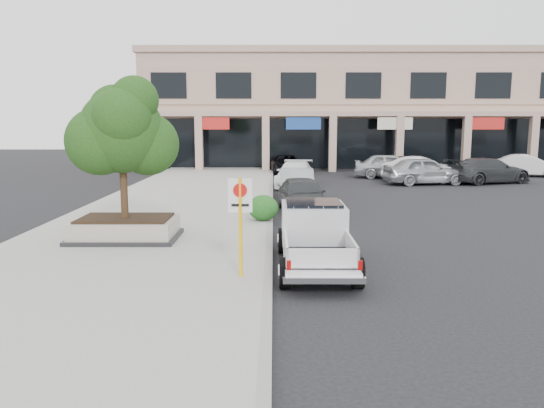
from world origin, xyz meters
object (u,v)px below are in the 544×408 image
at_px(lot_car_b, 421,169).
at_px(lot_car_e, 391,166).
at_px(planter, 126,228).
at_px(curb_car_a, 302,195).
at_px(curb_car_b, 297,184).
at_px(curb_car_c, 295,174).
at_px(curb_car_d, 287,164).
at_px(lot_car_d, 413,167).
at_px(lot_car_a, 425,171).
at_px(lot_car_c, 488,171).
at_px(planter_tree, 127,132).
at_px(no_parking_sign, 240,213).
at_px(lot_car_f, 527,165).
at_px(pickup_truck, 316,237).

xyz_separation_m(lot_car_b, lot_car_e, (-1.38, 2.21, 0.05)).
distance_m(planter, curb_car_a, 8.06).
relative_size(planter, curb_car_b, 0.71).
bearing_deg(curb_car_c, curb_car_d, 99.21).
relative_size(lot_car_d, lot_car_e, 1.06).
xyz_separation_m(curb_car_c, lot_car_a, (7.76, 1.07, 0.10)).
bearing_deg(lot_car_c, curb_car_d, 43.50).
bearing_deg(curb_car_c, lot_car_a, 14.91).
distance_m(planter_tree, curb_car_b, 11.00).
height_order(no_parking_sign, lot_car_f, no_parking_sign).
distance_m(curb_car_a, lot_car_e, 15.08).
height_order(pickup_truck, lot_car_b, pickup_truck).
xyz_separation_m(planter_tree, curb_car_b, (5.51, 9.14, -2.67)).
distance_m(no_parking_sign, curb_car_d, 26.55).
height_order(planter_tree, lot_car_b, planter_tree).
xyz_separation_m(no_parking_sign, lot_car_e, (8.57, 23.21, -0.80)).
relative_size(no_parking_sign, pickup_truck, 0.45).
bearing_deg(lot_car_f, pickup_truck, 162.91).
bearing_deg(planter_tree, curb_car_c, 68.59).
height_order(curb_car_d, lot_car_b, lot_car_b).
xyz_separation_m(curb_car_b, curb_car_d, (-0.15, 13.19, -0.07)).
distance_m(lot_car_a, lot_car_c, 4.14).
bearing_deg(curb_car_b, lot_car_f, 34.59).
bearing_deg(curb_car_b, planter_tree, -120.86).
bearing_deg(curb_car_a, planter_tree, -140.37).
xyz_separation_m(planter_tree, lot_car_a, (13.42, 15.49, -2.59)).
bearing_deg(lot_car_d, curb_car_c, 125.54).
distance_m(lot_car_b, lot_car_e, 2.61).
xyz_separation_m(lot_car_b, lot_car_d, (0.26, 2.94, -0.07)).
xyz_separation_m(planter_tree, curb_car_c, (5.66, 14.43, -2.69)).
relative_size(lot_car_b, lot_car_d, 0.92).
height_order(pickup_truck, lot_car_e, lot_car_e).
bearing_deg(planter_tree, planter, -131.03).
bearing_deg(lot_car_d, lot_car_a, 176.50).
xyz_separation_m(pickup_truck, lot_car_c, (12.03, 19.05, -0.02)).
relative_size(curb_car_b, lot_car_e, 0.93).
relative_size(curb_car_b, lot_car_b, 0.95).
xyz_separation_m(pickup_truck, lot_car_f, (16.37, 23.19, -0.05)).
xyz_separation_m(no_parking_sign, lot_car_b, (9.95, 20.99, -0.85)).
relative_size(curb_car_a, lot_car_f, 0.95).
bearing_deg(pickup_truck, planter, 154.19).
height_order(curb_car_b, lot_car_d, curb_car_b).
height_order(planter, pickup_truck, pickup_truck).
bearing_deg(planter, lot_car_e, 57.29).
distance_m(planter_tree, lot_car_e, 22.79).
height_order(curb_car_d, lot_car_a, lot_car_a).
xyz_separation_m(pickup_truck, lot_car_d, (8.38, 22.68, -0.08)).
bearing_deg(lot_car_b, no_parking_sign, 172.18).
relative_size(curb_car_b, lot_car_d, 0.87).
height_order(planter, lot_car_a, lot_car_a).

